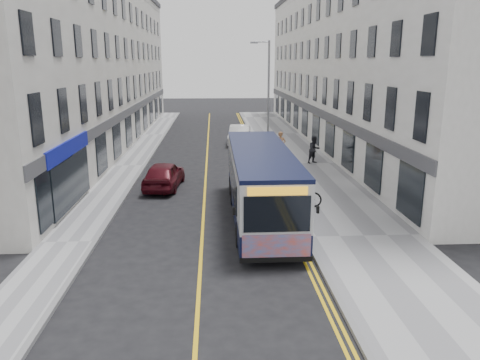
{
  "coord_description": "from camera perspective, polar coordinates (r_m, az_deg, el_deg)",
  "views": [
    {
      "loc": [
        0.51,
        -17.91,
        6.66
      ],
      "look_at": [
        1.63,
        1.93,
        1.6
      ],
      "focal_mm": 35.0,
      "sensor_mm": 36.0,
      "label": 1
    }
  ],
  "objects": [
    {
      "name": "ground",
      "position": [
        19.11,
        -4.6,
        -6.16
      ],
      "size": [
        140.0,
        140.0,
        0.0
      ],
      "primitive_type": "plane",
      "color": "black",
      "rests_on": "ground"
    },
    {
      "name": "pavement_east",
      "position": [
        31.16,
        7.45,
        1.93
      ],
      "size": [
        4.5,
        64.0,
        0.12
      ],
      "primitive_type": "cube",
      "color": "#99999C",
      "rests_on": "ground"
    },
    {
      "name": "pavement_west",
      "position": [
        31.12,
        -13.37,
        1.65
      ],
      "size": [
        2.0,
        64.0,
        0.12
      ],
      "primitive_type": "cube",
      "color": "#99999C",
      "rests_on": "ground"
    },
    {
      "name": "kerb_east",
      "position": [
        30.83,
        3.34,
        1.9
      ],
      "size": [
        0.18,
        64.0,
        0.13
      ],
      "primitive_type": "cube",
      "color": "slate",
      "rests_on": "ground"
    },
    {
      "name": "kerb_west",
      "position": [
        30.96,
        -11.55,
        1.69
      ],
      "size": [
        0.18,
        64.0,
        0.13
      ],
      "primitive_type": "cube",
      "color": "slate",
      "rests_on": "ground"
    },
    {
      "name": "road_centre_line",
      "position": [
        30.65,
        -4.12,
        1.7
      ],
      "size": [
        0.12,
        64.0,
        0.01
      ],
      "primitive_type": "cube",
      "color": "gold",
      "rests_on": "ground"
    },
    {
      "name": "road_dbl_yellow_inner",
      "position": [
        30.79,
        2.5,
        1.78
      ],
      "size": [
        0.1,
        64.0,
        0.01
      ],
      "primitive_type": "cube",
      "color": "gold",
      "rests_on": "ground"
    },
    {
      "name": "road_dbl_yellow_outer",
      "position": [
        30.81,
        2.87,
        1.79
      ],
      "size": [
        0.1,
        64.0,
        0.01
      ],
      "primitive_type": "cube",
      "color": "gold",
      "rests_on": "ground"
    },
    {
      "name": "terrace_east",
      "position": [
        40.43,
        12.9,
        13.71
      ],
      "size": [
        6.0,
        46.0,
        13.0
      ],
      "primitive_type": "cube",
      "color": "white",
      "rests_on": "ground"
    },
    {
      "name": "terrace_west",
      "position": [
        40.06,
        -17.47,
        13.42
      ],
      "size": [
        6.0,
        46.0,
        13.0
      ],
      "primitive_type": "cube",
      "color": "silver",
      "rests_on": "ground"
    },
    {
      "name": "streetlamp",
      "position": [
        32.2,
        3.34,
        10.2
      ],
      "size": [
        1.32,
        0.18,
        8.0
      ],
      "color": "gray",
      "rests_on": "ground"
    },
    {
      "name": "city_bus",
      "position": [
        20.0,
        2.53,
        -0.18
      ],
      "size": [
        2.46,
        10.52,
        3.05
      ],
      "color": "black",
      "rests_on": "ground"
    },
    {
      "name": "bicycle",
      "position": [
        21.79,
        7.17,
        -1.77
      ],
      "size": [
        2.24,
        1.26,
        1.11
      ],
      "primitive_type": "imported",
      "rotation": [
        0.0,
        0.0,
        1.31
      ],
      "color": "black",
      "rests_on": "pavement_east"
    },
    {
      "name": "pedestrian_near",
      "position": [
        32.08,
        4.97,
        4.2
      ],
      "size": [
        0.76,
        0.57,
        1.91
      ],
      "primitive_type": "imported",
      "rotation": [
        0.0,
        0.0,
        -0.17
      ],
      "color": "#9B6A46",
      "rests_on": "pavement_east"
    },
    {
      "name": "pedestrian_far",
      "position": [
        31.16,
        9.04,
        3.68
      ],
      "size": [
        1.09,
        1.01,
        1.8
      ],
      "primitive_type": "imported",
      "rotation": [
        0.0,
        0.0,
        0.48
      ],
      "color": "black",
      "rests_on": "pavement_east"
    },
    {
      "name": "car_white",
      "position": [
        38.81,
        -0.05,
        5.54
      ],
      "size": [
        2.18,
        4.79,
        1.53
      ],
      "primitive_type": "imported",
      "rotation": [
        0.0,
        0.0,
        -0.13
      ],
      "color": "silver",
      "rests_on": "ground"
    },
    {
      "name": "car_maroon",
      "position": [
        25.47,
        -9.25,
        0.63
      ],
      "size": [
        2.17,
        4.46,
        1.47
      ],
      "primitive_type": "imported",
      "rotation": [
        0.0,
        0.0,
        3.04
      ],
      "color": "#480C14",
      "rests_on": "ground"
    }
  ]
}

